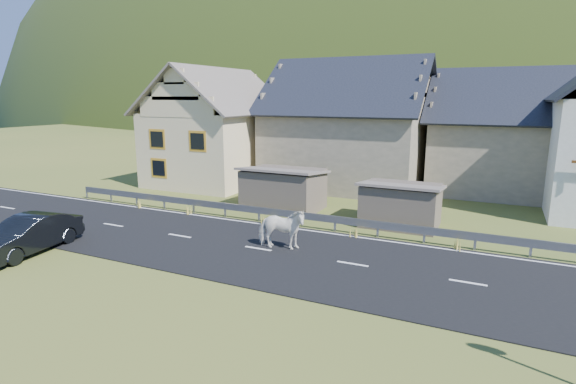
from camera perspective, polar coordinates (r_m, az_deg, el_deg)
The scene contains 13 objects.
ground at distance 18.52m, azimuth -3.80°, elevation -7.30°, with size 160.00×160.00×0.00m, color #3E5020.
road at distance 18.51m, azimuth -3.80°, elevation -7.24°, with size 60.00×7.00×0.04m, color black.
lane_markings at distance 18.50m, azimuth -3.80°, elevation -7.17°, with size 60.00×6.60×0.01m, color silver.
guardrail at distance 21.50m, azimuth 0.95°, elevation -2.95°, with size 28.10×0.09×0.75m.
shed_left at distance 24.68m, azimuth -0.57°, elevation 0.31°, with size 4.30×3.30×2.40m, color brown.
shed_right at distance 22.22m, azimuth 14.11°, elevation -1.66°, with size 3.80×2.90×2.20m, color brown.
house_cream at distance 33.00m, azimuth -9.05°, elevation 8.85°, with size 7.80×9.80×8.30m.
house_stone_a at distance 31.74m, azimuth 7.87°, elevation 9.26°, with size 10.80×9.80×8.90m.
house_stone_b at distance 32.29m, azimuth 26.30°, elevation 7.48°, with size 9.80×8.80×8.10m.
mountain at distance 197.01m, azimuth 24.09°, elevation 3.42°, with size 440.00×280.00×260.00m, color #2C3B16.
conifer_patch at distance 140.44m, azimuth -1.63°, elevation 12.03°, with size 76.00×50.00×28.00m, color black.
horse at distance 18.18m, azimuth -0.87°, elevation -4.67°, with size 2.03×0.92×1.71m, color white.
car at distance 20.70m, azimuth -30.15°, elevation -4.73°, with size 1.56×4.46×1.47m, color black.
Camera 1 is at (8.55, -15.23, 6.14)m, focal length 28.00 mm.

